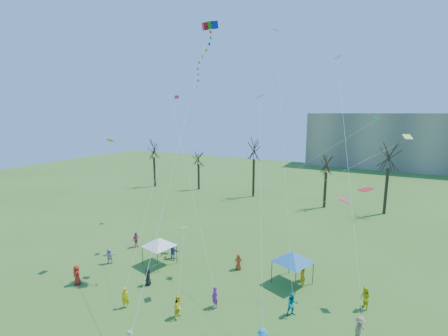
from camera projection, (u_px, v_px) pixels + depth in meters
The scene contains 8 objects.
ground at pixel (174, 333), 21.74m from camera, with size 160.00×160.00×0.00m, color #376A21.
distant_building at pixel (427, 142), 82.30m from camera, with size 60.00×14.00×15.00m, color gray.
bare_tree_row at pixel (309, 163), 51.14m from camera, with size 67.78×8.79×10.98m.
big_box_kite at pixel (203, 67), 28.33m from camera, with size 2.17×7.80×24.95m.
canopy_tent_white at pixel (159, 242), 31.22m from camera, with size 3.63×3.63×2.79m.
canopy_tent_blue at pixel (293, 257), 27.61m from camera, with size 3.70×3.70×2.98m.
festival_crowd at pixel (219, 288), 25.63m from camera, with size 25.41×11.01×1.85m.
small_kites_aloft at pixel (254, 134), 28.60m from camera, with size 29.84×18.10×33.00m.
Camera 1 is at (11.98, -15.64, 15.12)m, focal length 25.00 mm.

